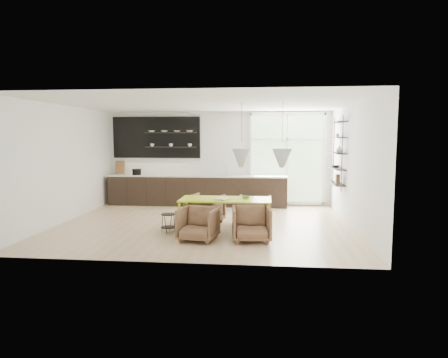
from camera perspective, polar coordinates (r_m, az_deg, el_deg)
room at (r=10.60m, az=1.01°, el=2.48°), size 7.02×6.01×2.91m
kitchen_run at (r=12.42m, az=-4.27°, el=-1.00°), size 5.54×0.69×2.75m
right_shelving at (r=10.80m, az=15.94°, el=3.32°), size 0.26×1.22×1.90m
dining_table at (r=8.96m, az=0.22°, el=-3.15°), size 2.03×0.92×0.74m
armchair_back_left at (r=9.78m, az=-2.71°, el=-4.31°), size 0.98×1.00×0.73m
armchair_back_right at (r=9.62m, az=4.31°, el=-4.52°), size 0.83×0.85×0.72m
armchair_front_left at (r=8.24m, az=-3.71°, el=-6.43°), size 0.85×0.87×0.69m
armchair_front_right at (r=8.20m, az=3.92°, el=-6.41°), size 0.84×0.86×0.71m
wire_stool at (r=9.00m, az=-7.97°, el=-5.88°), size 0.33×0.33×0.42m
table_book at (r=8.89m, az=-1.01°, el=-2.79°), size 0.32×0.38×0.03m
table_bowl at (r=9.04m, az=3.15°, el=-2.56°), size 0.19×0.19×0.06m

